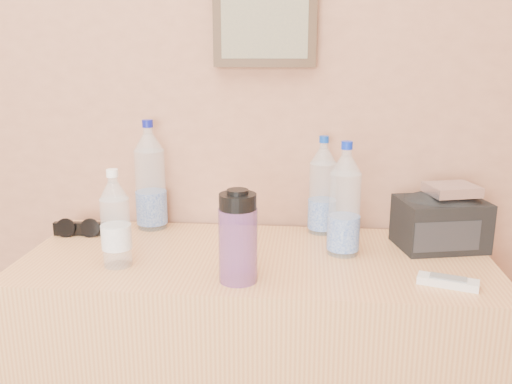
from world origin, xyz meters
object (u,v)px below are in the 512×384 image
(pet_small, at_px, (116,224))
(sunglasses, at_px, (80,229))
(pet_large_c, at_px, (322,191))
(ac_remote, at_px, (448,282))
(foil_packet, at_px, (452,190))
(dresser, at_px, (256,382))
(pet_large_b, at_px, (150,181))
(pet_large_d, at_px, (344,205))
(toiletry_bag, at_px, (440,220))
(nalgene_bottle, at_px, (238,237))

(pet_small, relative_size, sunglasses, 1.64)
(pet_large_c, xyz_separation_m, ac_remote, (0.29, -0.37, -0.12))
(pet_small, bearing_deg, foil_packet, 13.41)
(dresser, bearing_deg, pet_large_b, 148.84)
(foil_packet, bearing_deg, pet_small, -166.59)
(pet_large_b, xyz_separation_m, sunglasses, (-0.20, -0.09, -0.13))
(ac_remote, bearing_deg, foil_packet, 95.31)
(pet_large_c, height_order, ac_remote, pet_large_c)
(pet_large_d, bearing_deg, pet_small, -166.45)
(pet_large_d, relative_size, toiletry_bag, 1.34)
(ac_remote, bearing_deg, pet_large_d, 159.23)
(toiletry_bag, relative_size, foil_packet, 1.79)
(pet_small, distance_m, ac_remote, 0.83)
(pet_large_c, distance_m, sunglasses, 0.74)
(pet_large_b, relative_size, foil_packet, 2.62)
(nalgene_bottle, relative_size, toiletry_bag, 0.98)
(pet_large_b, xyz_separation_m, ac_remote, (0.82, -0.36, -0.14))
(pet_large_c, xyz_separation_m, pet_large_d, (0.05, -0.18, 0.01))
(pet_large_b, height_order, nalgene_bottle, pet_large_b)
(pet_large_b, xyz_separation_m, nalgene_bottle, (0.32, -0.38, -0.04))
(pet_large_c, bearing_deg, pet_small, -148.92)
(sunglasses, bearing_deg, pet_large_b, 20.73)
(pet_large_d, relative_size, sunglasses, 2.00)
(foil_packet, bearing_deg, pet_large_b, 173.21)
(pet_small, distance_m, nalgene_bottle, 0.33)
(dresser, height_order, foil_packet, foil_packet)
(nalgene_bottle, height_order, foil_packet, nalgene_bottle)
(toiletry_bag, bearing_deg, dresser, 179.96)
(nalgene_bottle, relative_size, foil_packet, 1.76)
(foil_packet, bearing_deg, nalgene_bottle, -153.56)
(pet_small, bearing_deg, nalgene_bottle, -11.70)
(sunglasses, bearing_deg, nalgene_bottle, -33.64)
(pet_large_d, bearing_deg, sunglasses, 174.20)
(pet_large_c, relative_size, sunglasses, 1.91)
(ac_remote, bearing_deg, toiletry_bag, 99.93)
(pet_large_b, bearing_deg, dresser, -31.16)
(pet_large_b, bearing_deg, toiletry_bag, -6.26)
(pet_large_d, distance_m, nalgene_bottle, 0.33)
(nalgene_bottle, xyz_separation_m, toiletry_bag, (0.53, 0.29, -0.03))
(dresser, bearing_deg, ac_remote, -17.82)
(pet_large_b, height_order, pet_large_d, pet_large_b)
(pet_small, bearing_deg, pet_large_b, 89.76)
(pet_large_d, xyz_separation_m, nalgene_bottle, (-0.26, -0.21, -0.03))
(pet_large_c, height_order, pet_large_d, pet_large_d)
(ac_remote, xyz_separation_m, toiletry_bag, (0.04, 0.27, 0.07))
(pet_large_b, xyz_separation_m, foil_packet, (0.87, -0.10, 0.02))
(ac_remote, relative_size, foil_packet, 1.07)
(toiletry_bag, xyz_separation_m, foil_packet, (0.02, -0.01, 0.09))
(pet_small, relative_size, foil_packet, 1.97)
(dresser, relative_size, foil_packet, 9.73)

